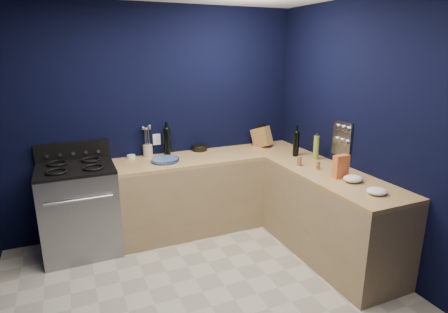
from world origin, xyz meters
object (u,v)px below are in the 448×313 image
gas_range (80,211)px  plate_stack (165,160)px  knife_block (262,137)px  crouton_bag (341,166)px  utensil_crock (148,150)px

gas_range → plate_stack: (0.93, -0.03, 0.46)m
knife_block → crouton_bag: knife_block is taller
gas_range → knife_block: bearing=3.9°
plate_stack → crouton_bag: bearing=-40.0°
plate_stack → crouton_bag: size_ratio=1.32×
gas_range → utensil_crock: utensil_crock is taller
plate_stack → knife_block: 1.34m
gas_range → knife_block: 2.33m
gas_range → crouton_bag: size_ratio=4.08×
utensil_crock → crouton_bag: bearing=-44.0°
plate_stack → knife_block: (1.33, 0.18, 0.10)m
utensil_crock → knife_block: bearing=-4.5°
knife_block → plate_stack: bearing=161.4°
plate_stack → knife_block: size_ratio=1.22×
plate_stack → utensil_crock: utensil_crock is taller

